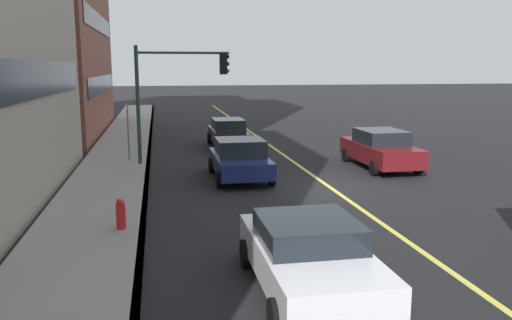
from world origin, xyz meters
TOP-DOWN VIEW (x-y plane):
  - ground at (0.00, 0.00)m, footprint 200.00×200.00m
  - sidewalk_slab at (0.00, 7.79)m, footprint 80.00×2.91m
  - curb_edge at (0.00, 6.41)m, footprint 80.00×0.16m
  - lane_stripe_center at (0.00, 0.00)m, footprint 80.00×0.16m
  - car_white at (-8.22, 3.20)m, footprint 4.40×2.12m
  - car_maroon at (3.21, -3.28)m, footprint 4.75×2.06m
  - car_navy at (2.09, 2.91)m, footprint 4.25×2.09m
  - car_black at (9.90, 2.31)m, footprint 4.59×1.90m
  - traffic_light_mast at (5.25, 5.15)m, footprint 0.28×3.97m
  - street_sign_post at (6.20, 7.23)m, footprint 0.60×0.08m
  - fire_hydrant at (-4.01, 6.93)m, footprint 0.24×0.24m

SIDE VIEW (x-z plane):
  - ground at x=0.00m, z-range 0.00..0.00m
  - lane_stripe_center at x=0.00m, z-range 0.00..0.01m
  - sidewalk_slab at x=0.00m, z-range 0.00..0.15m
  - curb_edge at x=0.00m, z-range 0.00..0.15m
  - fire_hydrant at x=-4.01m, z-range 0.00..0.94m
  - car_white at x=-8.22m, z-range 0.02..1.44m
  - car_navy at x=2.09m, z-range 0.00..1.54m
  - car_black at x=9.90m, z-range 0.01..1.53m
  - car_maroon at x=3.21m, z-range 0.01..1.62m
  - street_sign_post at x=6.20m, z-range 0.25..2.95m
  - traffic_light_mast at x=5.25m, z-range 0.97..6.06m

